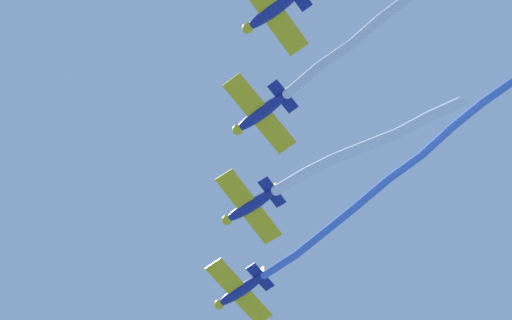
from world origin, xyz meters
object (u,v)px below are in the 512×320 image
object	(u,v)px
airplane_lead	(240,291)
airplane_right_wing	(260,113)
airplane_left_wing	(249,206)
airplane_slot	(272,11)

from	to	relation	value
airplane_lead	airplane_right_wing	bearing A→B (deg)	133.64
airplane_left_wing	airplane_slot	size ratio (longest dim) A/B	1.01
airplane_left_wing	airplane_slot	world-z (taller)	airplane_slot
airplane_right_wing	airplane_slot	bearing A→B (deg)	134.01
airplane_left_wing	airplane_slot	bearing A→B (deg)	130.44
airplane_left_wing	airplane_lead	bearing A→B (deg)	-49.60
airplane_slot	airplane_left_wing	bearing A→B (deg)	-47.88
airplane_lead	airplane_left_wing	size ratio (longest dim) A/B	0.98
airplane_left_wing	airplane_right_wing	size ratio (longest dim) A/B	1.02
airplane_lead	airplane_right_wing	xyz separation A→B (m)	(3.12, -17.44, 0.50)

